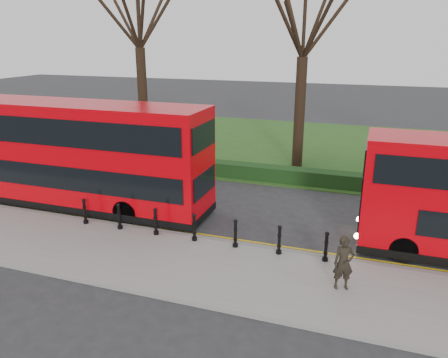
% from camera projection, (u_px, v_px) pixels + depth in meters
% --- Properties ---
extents(ground, '(120.00, 120.00, 0.00)m').
position_uv_depth(ground, '(202.00, 229.00, 17.35)').
color(ground, '#28282B').
rests_on(ground, ground).
extents(pavement, '(60.00, 4.00, 0.15)m').
position_uv_depth(pavement, '(169.00, 262.00, 14.63)').
color(pavement, gray).
rests_on(pavement, ground).
extents(kerb, '(60.00, 0.25, 0.16)m').
position_uv_depth(kerb, '(192.00, 237.00, 16.42)').
color(kerb, slate).
rests_on(kerb, ground).
extents(grass_verge, '(60.00, 18.00, 0.06)m').
position_uv_depth(grass_verge, '(281.00, 145.00, 30.82)').
color(grass_verge, '#284C19').
rests_on(grass_verge, ground).
extents(hedge, '(60.00, 0.90, 0.80)m').
position_uv_depth(hedge, '(249.00, 172.00, 23.33)').
color(hedge, black).
rests_on(hedge, ground).
extents(yellow_line_outer, '(60.00, 0.10, 0.01)m').
position_uv_depth(yellow_line_outer, '(195.00, 236.00, 16.71)').
color(yellow_line_outer, yellow).
rests_on(yellow_line_outer, ground).
extents(yellow_line_inner, '(60.00, 0.10, 0.01)m').
position_uv_depth(yellow_line_inner, '(197.00, 233.00, 16.89)').
color(yellow_line_inner, yellow).
rests_on(yellow_line_inner, ground).
extents(tree_left, '(7.75, 7.75, 12.10)m').
position_uv_depth(tree_left, '(138.00, 10.00, 26.10)').
color(tree_left, black).
rests_on(tree_left, ground).
extents(tree_mid, '(7.26, 7.26, 11.35)m').
position_uv_depth(tree_mid, '(305.00, 17.00, 23.16)').
color(tree_mid, black).
rests_on(tree_mid, ground).
extents(bollard_row, '(9.57, 0.15, 1.00)m').
position_uv_depth(bollard_row, '(194.00, 228.00, 15.86)').
color(bollard_row, black).
rests_on(bollard_row, pavement).
extents(bus_lead, '(11.63, 2.67, 4.63)m').
position_uv_depth(bus_lead, '(80.00, 156.00, 18.93)').
color(bus_lead, '#CC0009').
rests_on(bus_lead, ground).
extents(pedestrian, '(0.70, 0.57, 1.66)m').
position_uv_depth(pedestrian, '(344.00, 263.00, 12.71)').
color(pedestrian, black).
rests_on(pedestrian, pavement).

